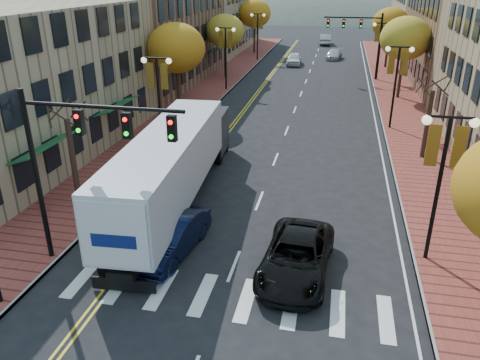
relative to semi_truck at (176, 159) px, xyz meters
The scene contains 27 objects.
ground 10.11m from the semi_truck, 65.97° to the right, with size 200.00×200.00×0.00m, color black.
sidewalk_left 24.15m from the semi_truck, 101.99° to the left, with size 4.00×85.00×0.15m, color brown.
sidewalk_right 26.97m from the semi_truck, 61.06° to the left, with size 4.00×85.00×0.15m, color brown.
building_left_mid 30.15m from the semi_truck, 115.69° to the left, with size 12.00×24.00×11.00m, color brown.
building_left_far 53.67m from the semi_truck, 104.03° to the left, with size 12.00×26.00×9.50m, color #9E8966.
building_right_far 59.53m from the semi_truck, 67.75° to the left, with size 15.00×20.00×11.00m, color #9E8966.
tree_left_a 5.09m from the semi_truck, 168.87° to the right, with size 0.28×0.28×4.20m.
tree_left_b 16.13m from the semi_truck, 108.40° to the left, with size 4.48×4.48×7.21m.
tree_left_c 31.53m from the semi_truck, 99.15° to the left, with size 4.16×4.16×6.69m.
tree_left_d 49.38m from the semi_truck, 95.82° to the left, with size 4.61×4.61×7.42m.
tree_right_b 15.83m from the semi_truck, 34.74° to the left, with size 0.28×0.28×4.20m.
tree_right_c 28.37m from the semi_truck, 62.53° to the left, with size 4.48×4.48×7.21m.
tree_right_d 43.13m from the semi_truck, 72.41° to the left, with size 4.35×4.35×7.00m.
lamp_left_b 8.08m from the semi_truck, 116.48° to the left, with size 1.96×0.36×6.05m.
lamp_left_c 25.34m from the semi_truck, 97.95° to the left, with size 1.96×0.36×6.05m.
lamp_left_d 43.20m from the semi_truck, 94.65° to the left, with size 1.96×0.36×6.05m.
lamp_right_a 12.04m from the semi_truck, 14.53° to the right, with size 1.96×0.36×6.05m.
lamp_right_b 19.02m from the semi_truck, 52.54° to the left, with size 1.96×0.36×6.05m.
lamp_right_c 35.02m from the semi_truck, 70.79° to the left, with size 1.96×0.36×6.05m.
traffic_mast_near 6.68m from the semi_truck, 103.82° to the right, with size 6.10×0.35×7.00m.
traffic_mast_far 34.45m from the semi_truck, 73.98° to the left, with size 6.10×0.34×7.00m.
semi_truck is the anchor object (origin of this frame).
navy_sedan 5.01m from the semi_truck, 74.71° to the right, with size 1.65×4.74×1.56m, color black.
black_suv 8.30m from the semi_truck, 37.64° to the right, with size 2.49×5.39×1.50m, color black.
car_far_white 41.02m from the semi_truck, 87.69° to the left, with size 1.77×4.41×1.50m, color silver.
car_far_silver 47.10m from the semi_truck, 81.96° to the left, with size 1.77×4.35×1.26m, color #B6B7BF.
car_far_oncoming 61.17m from the semi_truck, 85.52° to the left, with size 1.75×5.01×1.65m, color #A7A7AE.
Camera 1 is at (3.46, -11.28, 10.63)m, focal length 35.00 mm.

